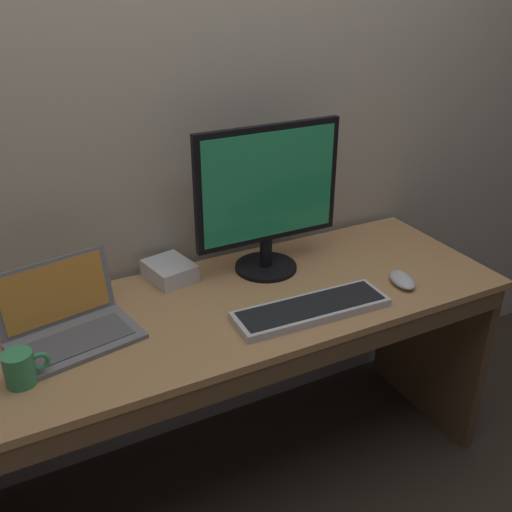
{
  "coord_description": "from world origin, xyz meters",
  "views": [
    {
      "loc": [
        -0.65,
        -1.41,
        1.68
      ],
      "look_at": [
        0.08,
        0.0,
        0.88
      ],
      "focal_mm": 41.16,
      "sensor_mm": 36.0,
      "label": 1
    }
  ],
  "objects": [
    {
      "name": "external_monitor",
      "position": [
        0.19,
        0.14,
        1.01
      ],
      "size": [
        0.5,
        0.21,
        0.5
      ],
      "color": "black",
      "rests_on": "desk"
    },
    {
      "name": "computer_mouse",
      "position": [
        0.53,
        -0.15,
        0.76
      ],
      "size": [
        0.1,
        0.14,
        0.03
      ],
      "primitive_type": "ellipsoid",
      "rotation": [
        0.0,
        0.0,
        -0.25
      ],
      "color": "#B7B7BC",
      "rests_on": "desk"
    },
    {
      "name": "ground_plane",
      "position": [
        0.0,
        0.0,
        0.0
      ],
      "size": [
        14.0,
        14.0,
        0.0
      ],
      "primitive_type": "plane",
      "color": "#382D23"
    },
    {
      "name": "wired_keyboard",
      "position": [
        0.18,
        -0.16,
        0.76
      ],
      "size": [
        0.48,
        0.16,
        0.03
      ],
      "color": "#BCBCC1",
      "rests_on": "desk"
    },
    {
      "name": "laptop_space_gray",
      "position": [
        -0.49,
        0.04,
        0.78
      ],
      "size": [
        0.37,
        0.3,
        0.2
      ],
      "color": "slate",
      "rests_on": "desk"
    },
    {
      "name": "desk",
      "position": [
        0.0,
        -0.01,
        0.54
      ],
      "size": [
        1.74,
        0.61,
        0.74
      ],
      "color": "#A87A4C",
      "rests_on": "ground"
    },
    {
      "name": "external_drive_box",
      "position": [
        -0.12,
        0.23,
        0.77
      ],
      "size": [
        0.16,
        0.18,
        0.06
      ],
      "primitive_type": "cube",
      "rotation": [
        0.0,
        0.0,
        0.2
      ],
      "color": "silver",
      "rests_on": "desk"
    },
    {
      "name": "coffee_mug",
      "position": [
        -0.63,
        -0.11,
        0.79
      ],
      "size": [
        0.11,
        0.08,
        0.09
      ],
      "color": "#388E56",
      "rests_on": "desk"
    }
  ]
}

